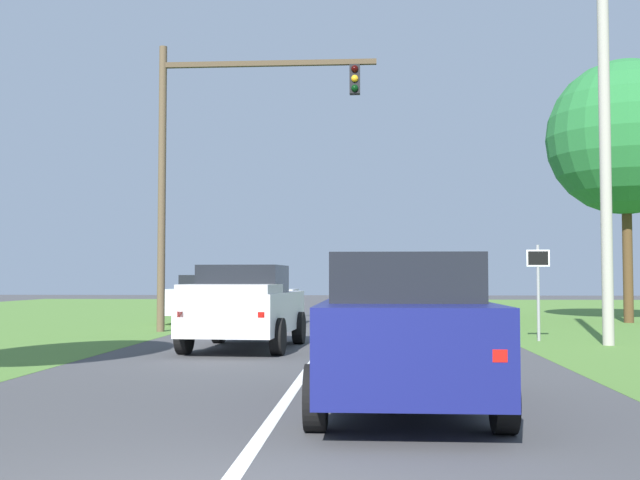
{
  "coord_description": "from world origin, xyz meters",
  "views": [
    {
      "loc": [
        1.15,
        -5.32,
        1.65
      ],
      "look_at": [
        -0.21,
        15.51,
        2.66
      ],
      "focal_mm": 44.08,
      "sensor_mm": 36.0,
      "label": 1
    }
  ],
  "objects_px": {
    "utility_pole_right": "(605,148)",
    "crossing_suv_far": "(229,298)",
    "pickup_truck_lead": "(245,306)",
    "red_suv_near": "(403,327)",
    "traffic_light": "(212,146)",
    "keep_moving_sign": "(538,279)",
    "oak_tree_right": "(625,138)"
  },
  "relations": [
    {
      "from": "utility_pole_right",
      "to": "crossing_suv_far",
      "type": "bearing_deg",
      "value": 143.47
    },
    {
      "from": "pickup_truck_lead",
      "to": "oak_tree_right",
      "type": "distance_m",
      "value": 17.99
    },
    {
      "from": "red_suv_near",
      "to": "traffic_light",
      "type": "relative_size",
      "value": 0.56
    },
    {
      "from": "pickup_truck_lead",
      "to": "keep_moving_sign",
      "type": "relative_size",
      "value": 1.95
    },
    {
      "from": "red_suv_near",
      "to": "crossing_suv_far",
      "type": "height_order",
      "value": "red_suv_near"
    },
    {
      "from": "utility_pole_right",
      "to": "pickup_truck_lead",
      "type": "bearing_deg",
      "value": -169.76
    },
    {
      "from": "red_suv_near",
      "to": "utility_pole_right",
      "type": "relative_size",
      "value": 0.51
    },
    {
      "from": "traffic_light",
      "to": "keep_moving_sign",
      "type": "relative_size",
      "value": 3.53
    },
    {
      "from": "oak_tree_right",
      "to": "utility_pole_right",
      "type": "relative_size",
      "value": 1.0
    },
    {
      "from": "pickup_truck_lead",
      "to": "keep_moving_sign",
      "type": "xyz_separation_m",
      "value": [
        7.31,
        2.81,
        0.62
      ]
    },
    {
      "from": "utility_pole_right",
      "to": "red_suv_near",
      "type": "bearing_deg",
      "value": -119.25
    },
    {
      "from": "crossing_suv_far",
      "to": "keep_moving_sign",
      "type": "bearing_deg",
      "value": -35.8
    },
    {
      "from": "red_suv_near",
      "to": "crossing_suv_far",
      "type": "distance_m",
      "value": 18.52
    },
    {
      "from": "crossing_suv_far",
      "to": "utility_pole_right",
      "type": "height_order",
      "value": "utility_pole_right"
    },
    {
      "from": "keep_moving_sign",
      "to": "oak_tree_right",
      "type": "distance_m",
      "value": 11.45
    },
    {
      "from": "keep_moving_sign",
      "to": "utility_pole_right",
      "type": "xyz_separation_m",
      "value": [
        1.42,
        -1.23,
        3.26
      ]
    },
    {
      "from": "traffic_light",
      "to": "oak_tree_right",
      "type": "relative_size",
      "value": 0.91
    },
    {
      "from": "crossing_suv_far",
      "to": "utility_pole_right",
      "type": "relative_size",
      "value": 0.49
    },
    {
      "from": "traffic_light",
      "to": "utility_pole_right",
      "type": "height_order",
      "value": "utility_pole_right"
    },
    {
      "from": "pickup_truck_lead",
      "to": "oak_tree_right",
      "type": "bearing_deg",
      "value": 43.02
    },
    {
      "from": "oak_tree_right",
      "to": "utility_pole_right",
      "type": "xyz_separation_m",
      "value": [
        -3.69,
        -10.02,
        -2.01
      ]
    },
    {
      "from": "pickup_truck_lead",
      "to": "keep_moving_sign",
      "type": "bearing_deg",
      "value": 21.03
    },
    {
      "from": "crossing_suv_far",
      "to": "utility_pole_right",
      "type": "distance_m",
      "value": 14.1
    },
    {
      "from": "red_suv_near",
      "to": "utility_pole_right",
      "type": "distance_m",
      "value": 11.68
    },
    {
      "from": "red_suv_near",
      "to": "crossing_suv_far",
      "type": "bearing_deg",
      "value": 107.25
    },
    {
      "from": "keep_moving_sign",
      "to": "red_suv_near",
      "type": "bearing_deg",
      "value": -110.09
    },
    {
      "from": "crossing_suv_far",
      "to": "oak_tree_right",
      "type": "bearing_deg",
      "value": 7.66
    },
    {
      "from": "crossing_suv_far",
      "to": "pickup_truck_lead",
      "type": "bearing_deg",
      "value": -77.45
    },
    {
      "from": "red_suv_near",
      "to": "utility_pole_right",
      "type": "xyz_separation_m",
      "value": [
        5.39,
        9.62,
        3.85
      ]
    },
    {
      "from": "oak_tree_right",
      "to": "red_suv_near",
      "type": "bearing_deg",
      "value": -114.82
    },
    {
      "from": "pickup_truck_lead",
      "to": "crossing_suv_far",
      "type": "height_order",
      "value": "pickup_truck_lead"
    },
    {
      "from": "pickup_truck_lead",
      "to": "crossing_suv_far",
      "type": "distance_m",
      "value": 9.87
    }
  ]
}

